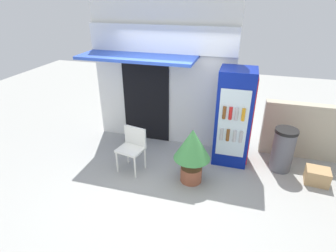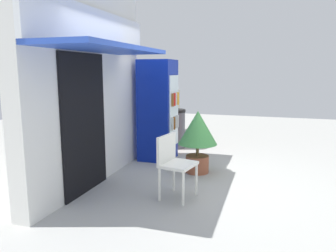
% 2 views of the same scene
% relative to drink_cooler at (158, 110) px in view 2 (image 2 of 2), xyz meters
% --- Properties ---
extents(ground, '(16.00, 16.00, 0.00)m').
position_rel_drink_cooler_xyz_m(ground, '(-1.24, -0.99, -0.97)').
color(ground, '#A3A39E').
extents(storefront_building, '(3.09, 1.09, 3.20)m').
position_rel_drink_cooler_xyz_m(storefront_building, '(-1.63, 0.51, 0.67)').
color(storefront_building, silver).
rests_on(storefront_building, ground).
extents(drink_cooler, '(0.69, 0.69, 1.93)m').
position_rel_drink_cooler_xyz_m(drink_cooler, '(0.00, 0.00, 0.00)').
color(drink_cooler, navy).
rests_on(drink_cooler, ground).
extents(plastic_chair, '(0.54, 0.49, 0.87)m').
position_rel_drink_cooler_xyz_m(plastic_chair, '(-1.81, -0.85, -0.44)').
color(plastic_chair, white).
rests_on(plastic_chair, ground).
extents(potted_plant_near_shop, '(0.66, 0.66, 1.06)m').
position_rel_drink_cooler_xyz_m(potted_plant_near_shop, '(-0.63, -0.92, -0.28)').
color(potted_plant_near_shop, '#995138').
rests_on(potted_plant_near_shop, ground).
extents(trash_bin, '(0.43, 0.43, 0.87)m').
position_rel_drink_cooler_xyz_m(trash_bin, '(0.98, -0.07, -0.53)').
color(trash_bin, '#595960').
rests_on(trash_bin, ground).
extents(stone_boundary_wall, '(2.60, 0.22, 1.18)m').
position_rel_drink_cooler_xyz_m(stone_boundary_wall, '(1.89, 0.58, -0.38)').
color(stone_boundary_wall, '#B7AD93').
rests_on(stone_boundary_wall, ground).
extents(cardboard_box, '(0.43, 0.36, 0.29)m').
position_rel_drink_cooler_xyz_m(cardboard_box, '(1.60, -0.36, -0.82)').
color(cardboard_box, tan).
rests_on(cardboard_box, ground).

